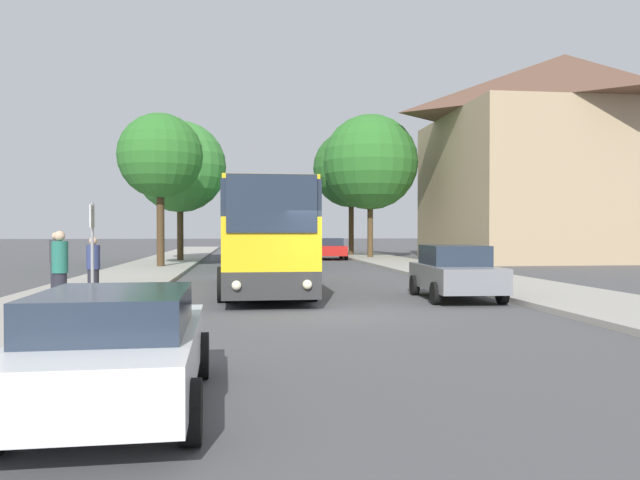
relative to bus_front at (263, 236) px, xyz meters
name	(u,v)px	position (x,y,z in m)	size (l,w,h in m)	color
ground_plane	(340,313)	(1.68, -5.75, -1.82)	(300.00, 300.00, 0.00)	#4C4C4F
sidewalk_left	(38,314)	(-5.32, -5.75, -1.75)	(4.00, 120.00, 0.15)	#A39E93
sidewalk_right	(609,305)	(8.68, -5.75, -1.75)	(4.00, 120.00, 0.15)	#A39E93
building_right_background	(564,157)	(21.54, 20.14, 5.30)	(16.77, 14.44, 14.25)	tan
bus_front	(263,236)	(0.00, 0.00, 0.00)	(2.86, 10.82, 3.41)	#2D2D2D
bus_middle	(252,233)	(-0.15, 14.11, 0.05)	(2.97, 11.66, 3.51)	silver
bus_rear	(252,234)	(0.07, 28.39, -0.07)	(2.86, 11.05, 3.27)	silver
parked_car_left_curb	(117,346)	(-2.07, -13.58, -1.11)	(2.03, 4.32, 1.34)	silver
parked_car_right_near	(455,272)	(5.48, -3.19, -1.02)	(2.20, 4.16, 1.57)	slate
parked_car_right_far	(330,248)	(5.44, 22.46, -1.04)	(2.15, 4.05, 1.50)	red
bus_stop_sign	(92,240)	(-4.59, -3.73, -0.07)	(0.08, 0.45, 2.58)	gray
pedestrian_waiting_near	(56,261)	(-6.47, -0.37, -0.76)	(0.36, 0.36, 1.80)	#23232D
pedestrian_waiting_far	(60,270)	(-4.83, -5.80, -0.73)	(0.36, 0.36, 1.84)	#23232D
pedestrian_walking_back	(93,267)	(-4.73, -3.01, -0.83)	(0.36, 0.36, 1.67)	#23232D
tree_left_near	(180,167)	(-4.57, 19.68, 4.24)	(5.80, 5.80, 8.82)	#47331E
tree_left_far	(160,156)	(-4.92, 12.76, 4.09)	(4.43, 4.43, 8.01)	#47331E
tree_right_near	(370,162)	(8.35, 22.70, 5.04)	(6.74, 6.74, 10.09)	#513D23
tree_right_mid	(351,169)	(7.76, 27.08, 4.98)	(5.97, 5.97, 9.65)	#47331E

